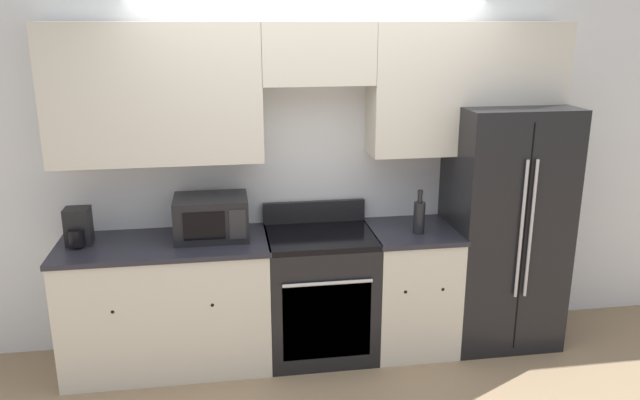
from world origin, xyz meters
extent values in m
plane|color=#937A5B|center=(0.00, 0.00, 0.00)|extent=(12.00, 12.00, 0.00)
cube|color=silver|center=(0.00, 0.66, 1.30)|extent=(8.00, 0.06, 2.60)
cube|color=beige|center=(-1.08, 0.46, 1.90)|extent=(1.40, 0.33, 0.92)
cube|color=beige|center=(0.00, 0.46, 2.15)|extent=(0.76, 0.33, 0.41)
cube|color=beige|center=(1.08, 0.46, 1.90)|extent=(1.40, 0.33, 0.92)
cube|color=beige|center=(-1.08, 0.31, 0.44)|extent=(1.40, 0.62, 0.88)
cube|color=#23232D|center=(-1.08, 0.31, 0.90)|extent=(1.42, 0.64, 0.03)
sphere|color=black|center=(-1.39, 0.00, 0.57)|extent=(0.03, 0.03, 0.03)
sphere|color=black|center=(-0.76, 0.00, 0.57)|extent=(0.03, 0.03, 0.03)
cube|color=beige|center=(0.68, 0.31, 0.44)|extent=(0.59, 0.62, 0.88)
cube|color=#23232D|center=(0.68, 0.31, 0.90)|extent=(0.62, 0.64, 0.03)
sphere|color=black|center=(0.55, 0.00, 0.57)|extent=(0.03, 0.03, 0.03)
sphere|color=black|center=(0.81, 0.00, 0.57)|extent=(0.03, 0.03, 0.03)
cube|color=black|center=(0.00, 0.31, 0.44)|extent=(0.76, 0.62, 0.88)
cube|color=black|center=(0.00, 0.01, 0.39)|extent=(0.61, 0.01, 0.56)
cube|color=black|center=(0.00, 0.31, 0.90)|extent=(0.76, 0.62, 0.04)
cube|color=black|center=(0.00, 0.59, 1.00)|extent=(0.76, 0.04, 0.16)
cylinder|color=silver|center=(0.00, -0.02, 0.68)|extent=(0.61, 0.02, 0.02)
cube|color=black|center=(1.38, 0.37, 0.90)|extent=(0.80, 0.74, 1.79)
cube|color=black|center=(1.38, 0.00, 0.90)|extent=(0.01, 0.01, 1.65)
cylinder|color=#B7B7BC|center=(1.34, -0.02, 0.99)|extent=(0.02, 0.02, 0.99)
cylinder|color=#B7B7BC|center=(1.41, -0.02, 0.99)|extent=(0.02, 0.02, 0.99)
cube|color=black|center=(-0.75, 0.36, 1.06)|extent=(0.50, 0.36, 0.29)
cube|color=black|center=(-0.79, 0.18, 1.06)|extent=(0.27, 0.01, 0.19)
cube|color=#262628|center=(-0.58, 0.18, 1.06)|extent=(0.11, 0.01, 0.20)
cylinder|color=black|center=(0.69, 0.23, 1.03)|extent=(0.08, 0.08, 0.23)
cylinder|color=black|center=(0.69, 0.23, 1.17)|extent=(0.03, 0.03, 0.06)
cylinder|color=black|center=(0.69, 0.23, 1.22)|extent=(0.04, 0.04, 0.03)
cube|color=black|center=(-1.63, 0.37, 1.04)|extent=(0.16, 0.15, 0.25)
cylinder|color=black|center=(-1.63, 0.29, 0.99)|extent=(0.10, 0.10, 0.11)
camera|label=1|loc=(-0.65, -3.79, 2.37)|focal=35.00mm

